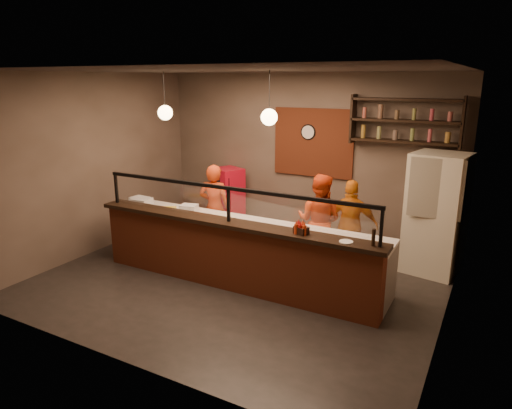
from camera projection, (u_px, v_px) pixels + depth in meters
The scene contains 29 objects.
floor at pixel (240, 280), 7.24m from camera, with size 6.00×6.00×0.00m, color black.
ceiling at pixel (238, 70), 6.39m from camera, with size 6.00×6.00×0.00m, color #38302B.
wall_back at pixel (304, 157), 8.93m from camera, with size 6.00×6.00×0.00m, color #68584C.
wall_left at pixel (95, 164), 8.20m from camera, with size 5.00×5.00×0.00m, color #68584C.
wall_right at pixel (455, 208), 5.44m from camera, with size 5.00×5.00×0.00m, color #68584C.
wall_front at pixel (115, 228), 4.70m from camera, with size 6.00×6.00×0.00m, color #68584C.
brick_patch at pixel (313, 143), 8.74m from camera, with size 1.60×0.04×1.30m, color brown.
service_counter at pixel (229, 257), 6.85m from camera, with size 4.60×0.25×1.00m, color brown.
counter_ledge at pixel (229, 223), 6.71m from camera, with size 4.70×0.37×0.06m, color black.
worktop_cabinet at pixel (246, 251), 7.30m from camera, with size 4.60×0.75×0.85m, color gray.
worktop at pixel (246, 224), 7.18m from camera, with size 4.60×0.75×0.05m, color silver.
sneeze_guard at pixel (228, 201), 6.62m from camera, with size 4.50×0.05×0.52m.
wall_shelving at pixel (405, 121), 7.69m from camera, with size 1.84×0.28×0.85m.
wall_clock at pixel (308, 132), 8.72m from camera, with size 0.30×0.30×0.04m, color black.
pendant_left at pixel (165, 113), 7.42m from camera, with size 0.24×0.24×0.77m.
pendant_right at pixel (269, 117), 6.55m from camera, with size 0.24×0.24×0.77m.
cook_left at pixel (215, 208), 8.36m from camera, with size 0.59×0.38×1.60m, color red.
cook_mid at pixel (319, 221), 7.60m from camera, with size 0.78×0.60×1.60m, color #DE4314.
cook_right at pixel (351, 225), 7.50m from camera, with size 0.89×0.37×1.51m, color orange.
fridge at pixel (436, 214), 7.33m from camera, with size 0.82×0.77×1.97m, color beige.
red_cooler at pixel (228, 199), 9.60m from camera, with size 0.55×0.51×1.29m, color red.
pizza_dough at pixel (220, 217), 7.44m from camera, with size 0.54×0.54×0.01m, color beige.
prep_tub_a at pixel (140, 201), 8.11m from camera, with size 0.31×0.25×0.15m, color silver.
prep_tub_b at pixel (189, 209), 7.69m from camera, with size 0.27×0.22×0.14m, color white.
prep_tub_c at pixel (141, 203), 7.99m from camera, with size 0.33×0.26×0.17m, color silver.
rolling_pin at pixel (165, 208), 7.86m from camera, with size 0.06×0.06×0.38m, color gold.
condiment_caddy at pixel (301, 230), 6.15m from camera, with size 0.18×0.14×0.10m, color black.
pepper_mill at pixel (373, 237), 5.70m from camera, with size 0.05×0.05×0.22m, color black.
small_plate at pixel (346, 242), 5.84m from camera, with size 0.18×0.18×0.01m, color silver.
Camera 1 is at (3.41, -5.73, 3.08)m, focal length 32.00 mm.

